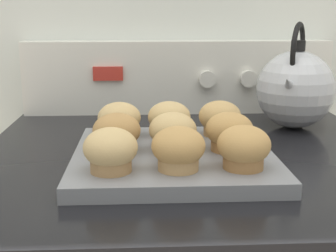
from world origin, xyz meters
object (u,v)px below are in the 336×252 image
object	(u,v)px
muffin_r1_c1	(173,132)
muffin_pan	(173,157)
muffin_r0_c0	(111,151)
muffin_r1_c2	(229,132)
muffin_r0_c2	(244,148)
muffin_r2_c0	(119,120)
muffin_r2_c1	(169,119)
muffin_r2_c2	(220,119)
tea_kettle	(295,88)
muffin_r0_c1	(178,149)
muffin_r1_c0	(117,133)

from	to	relation	value
muffin_r1_c1	muffin_pan	bearing A→B (deg)	-53.31
muffin_r0_c0	muffin_r1_c2	size ratio (longest dim) A/B	1.00
muffin_r1_c2	muffin_r0_c2	bearing A→B (deg)	-86.90
muffin_r0_c0	muffin_r2_c0	size ratio (longest dim) A/B	1.00
muffin_r2_c1	muffin_r2_c2	xyz separation A→B (m)	(0.09, 0.00, 0.00)
muffin_r2_c0	tea_kettle	bearing A→B (deg)	21.12
muffin_r2_c0	muffin_r0_c0	bearing A→B (deg)	-91.04
muffin_r0_c1	muffin_r1_c2	size ratio (longest dim) A/B	1.00
muffin_r0_c0	muffin_r0_c2	xyz separation A→B (m)	(0.18, 0.00, 0.00)
muffin_r0_c2	muffin_r1_c2	size ratio (longest dim) A/B	1.00
muffin_r2_c2	tea_kettle	xyz separation A→B (m)	(0.18, 0.13, 0.03)
muffin_pan	muffin_r0_c1	world-z (taller)	muffin_r0_c1
muffin_r0_c2	muffin_r2_c2	world-z (taller)	same
muffin_r0_c1	muffin_r1_c1	xyz separation A→B (m)	(-0.00, 0.09, 0.00)
muffin_r0_c2	muffin_r2_c1	bearing A→B (deg)	117.59
muffin_pan	tea_kettle	bearing A→B (deg)	40.45
muffin_pan	muffin_r0_c0	xyz separation A→B (m)	(-0.09, -0.09, 0.04)
muffin_r1_c2	tea_kettle	size ratio (longest dim) A/B	0.35
muffin_r2_c1	muffin_r1_c2	bearing A→B (deg)	-46.45
muffin_r1_c2	muffin_r1_c0	bearing A→B (deg)	178.93
muffin_r2_c1	muffin_pan	bearing A→B (deg)	-89.26
muffin_r0_c2	muffin_r2_c0	xyz separation A→B (m)	(-0.18, 0.18, 0.00)
muffin_r1_c1	muffin_r2_c1	distance (m)	0.09
muffin_r2_c2	muffin_pan	bearing A→B (deg)	-133.65
muffin_r1_c0	muffin_pan	bearing A→B (deg)	-0.74
muffin_r0_c0	tea_kettle	xyz separation A→B (m)	(0.35, 0.32, 0.03)
muffin_r2_c1	muffin_r2_c2	world-z (taller)	same
muffin_r0_c2	muffin_pan	bearing A→B (deg)	136.52
muffin_pan	muffin_r1_c2	distance (m)	0.10
muffin_r0_c0	muffin_r2_c2	size ratio (longest dim) A/B	1.00
muffin_pan	tea_kettle	distance (m)	0.35
tea_kettle	muffin_r2_c0	bearing A→B (deg)	-158.88
muffin_r2_c2	muffin_r1_c2	bearing A→B (deg)	-90.23
muffin_pan	muffin_r2_c2	bearing A→B (deg)	46.35
muffin_r0_c0	tea_kettle	world-z (taller)	tea_kettle
muffin_r0_c1	muffin_r1_c0	bearing A→B (deg)	134.71
muffin_r2_c1	muffin_r2_c0	bearing A→B (deg)	-178.53
muffin_r0_c1	muffin_r0_c2	world-z (taller)	same
muffin_r1_c2	muffin_r2_c2	distance (m)	0.09
muffin_r0_c0	muffin_r0_c2	world-z (taller)	same
muffin_r1_c1	muffin_r2_c1	size ratio (longest dim) A/B	1.00
muffin_r0_c0	muffin_r0_c2	distance (m)	0.18
muffin_r0_c0	muffin_r1_c2	world-z (taller)	same
muffin_r2_c1	tea_kettle	size ratio (longest dim) A/B	0.35
muffin_r2_c2	muffin_r2_c1	bearing A→B (deg)	-179.36
muffin_r1_c0	muffin_r2_c1	bearing A→B (deg)	46.10
muffin_r1_c1	muffin_r2_c2	world-z (taller)	same
muffin_pan	muffin_r1_c0	bearing A→B (deg)	179.26
muffin_r1_c1	muffin_r2_c0	xyz separation A→B (m)	(-0.09, 0.09, 0.00)
muffin_r2_c0	muffin_r1_c1	bearing A→B (deg)	-45.26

